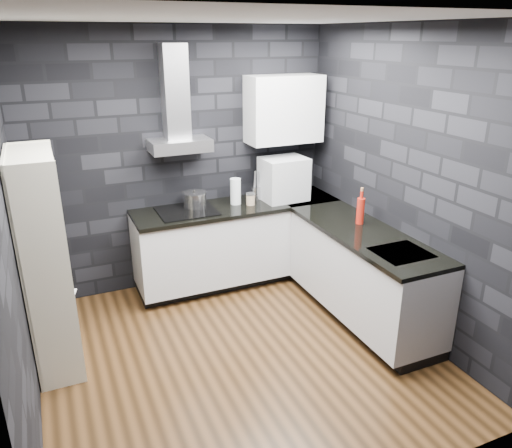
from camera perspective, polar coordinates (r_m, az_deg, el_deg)
ground at (r=4.47m, az=-1.86°, el=-14.67°), size 3.20×3.20×0.00m
ceiling at (r=3.64m, az=-2.39°, el=22.50°), size 3.20×3.20×0.00m
wall_back at (r=5.33m, az=-8.61°, el=7.12°), size 3.20×0.05×2.70m
wall_front at (r=2.53m, az=11.79°, el=-9.10°), size 3.20×0.05×2.70m
wall_left at (r=3.62m, az=-26.77°, el=-1.61°), size 0.05×3.20×2.70m
wall_right at (r=4.66m, az=16.87°, el=4.46°), size 0.05×3.20×2.70m
toekick_back at (r=5.67m, az=-2.23°, el=-5.83°), size 2.18×0.50×0.10m
toekick_right at (r=5.07m, az=12.09°, el=-9.77°), size 0.50×1.78×0.10m
counter_back_cab at (r=5.45m, az=-2.14°, el=-1.96°), size 2.20×0.60×0.76m
counter_right_cab at (r=4.85m, az=12.09°, el=-5.50°), size 0.60×1.80×0.76m
counter_back_top at (r=5.30m, az=-2.15°, el=1.98°), size 2.20×0.62×0.04m
counter_right_top at (r=4.68m, az=12.35°, el=-1.13°), size 0.62×1.80×0.04m
counter_corner_top at (r=5.64m, az=5.40°, el=3.06°), size 0.62×0.62×0.04m
hood_body at (r=5.09m, az=-8.69°, el=8.89°), size 0.60×0.34×0.12m
hood_chimney at (r=5.08m, az=-9.23°, el=14.67°), size 0.24×0.20×0.90m
upper_cabinet at (r=5.44m, az=3.21°, el=12.96°), size 0.80×0.35×0.70m
cooktop at (r=5.14m, az=-7.91°, el=1.48°), size 0.58×0.50×0.01m
sink_rim at (r=4.32m, az=16.29°, el=-3.19°), size 0.44×0.40×0.01m
pot at (r=5.23m, az=-7.01°, el=2.73°), size 0.25×0.25×0.14m
glass_vase at (r=5.29m, az=-2.35°, el=3.75°), size 0.14×0.14×0.28m
storage_jar at (r=5.29m, az=-0.62°, el=2.80°), size 0.10×0.10×0.11m
utensil_crock at (r=5.46m, az=-0.01°, el=3.55°), size 0.11×0.11×0.14m
appliance_garage at (r=5.43m, az=3.19°, el=5.12°), size 0.48×0.38×0.47m
red_bottle at (r=4.83m, az=11.84°, el=1.46°), size 0.10×0.10×0.25m
bookshelf at (r=4.29m, az=-22.89°, el=-4.17°), size 0.55×0.86×1.80m
fruit_bowl at (r=4.22m, az=-22.93°, el=-4.00°), size 0.23×0.23×0.06m
book_red at (r=4.58m, az=-22.50°, el=-7.11°), size 0.17×0.05×0.23m
book_second at (r=4.61m, az=-22.29°, el=-6.58°), size 0.17×0.06×0.24m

